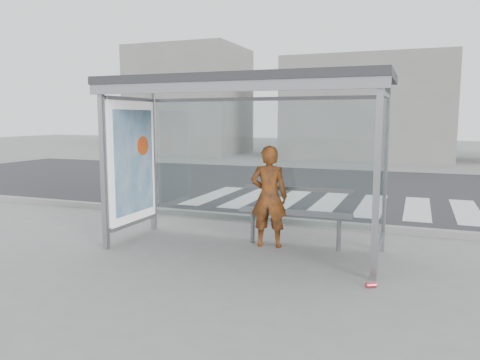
# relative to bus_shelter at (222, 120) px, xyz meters

# --- Properties ---
(ground) EXTENTS (80.00, 80.00, 0.00)m
(ground) POSITION_rel_bus_shelter_xyz_m (0.37, -0.06, -1.98)
(ground) COLOR slate
(ground) RESTS_ON ground
(road) EXTENTS (30.00, 10.00, 0.01)m
(road) POSITION_rel_bus_shelter_xyz_m (0.37, 6.94, -1.98)
(road) COLOR #2B2B2D
(road) RESTS_ON ground
(curb) EXTENTS (30.00, 0.18, 0.12)m
(curb) POSITION_rel_bus_shelter_xyz_m (0.37, 1.89, -1.92)
(curb) COLOR gray
(curb) RESTS_ON ground
(crosswalk) EXTENTS (7.55, 3.00, 0.00)m
(crosswalk) POSITION_rel_bus_shelter_xyz_m (1.37, 4.44, -1.98)
(crosswalk) COLOR silver
(crosswalk) RESTS_ON ground
(bus_shelter) EXTENTS (4.25, 1.65, 2.62)m
(bus_shelter) POSITION_rel_bus_shelter_xyz_m (0.00, 0.00, 0.00)
(bus_shelter) COLOR gray
(bus_shelter) RESTS_ON ground
(building_left) EXTENTS (6.00, 5.00, 6.00)m
(building_left) POSITION_rel_bus_shelter_xyz_m (-9.63, 17.94, 1.02)
(building_left) COLOR slate
(building_left) RESTS_ON ground
(building_center) EXTENTS (8.00, 5.00, 5.00)m
(building_center) POSITION_rel_bus_shelter_xyz_m (0.37, 17.94, 0.52)
(building_center) COLOR slate
(building_center) RESTS_ON ground
(person) EXTENTS (0.62, 0.45, 1.60)m
(person) POSITION_rel_bus_shelter_xyz_m (0.68, 0.28, -1.18)
(person) COLOR red
(person) RESTS_ON ground
(bench) EXTENTS (1.79, 0.32, 0.92)m
(bench) POSITION_rel_bus_shelter_xyz_m (1.06, 0.44, -1.44)
(bench) COLOR slate
(bench) RESTS_ON ground
(soda_can) EXTENTS (0.14, 0.12, 0.07)m
(soda_can) POSITION_rel_bus_shelter_xyz_m (2.37, -1.04, -1.95)
(soda_can) COLOR #EA4553
(soda_can) RESTS_ON ground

